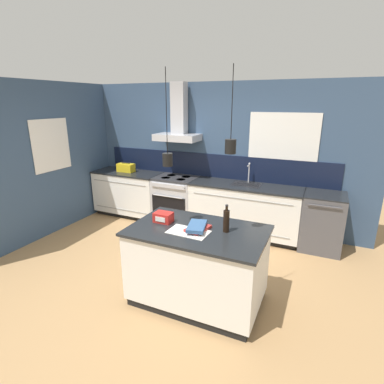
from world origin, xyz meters
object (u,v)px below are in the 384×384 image
object	(u,v)px
bottle_on_island	(226,221)
book_stack	(197,227)
red_supply_box	(163,217)
yellow_toolbox	(126,168)
dishwasher	(322,222)
oven_range	(176,200)

from	to	relation	value
bottle_on_island	book_stack	distance (m)	0.33
red_supply_box	yellow_toolbox	bearing A→B (deg)	135.03
red_supply_box	yellow_toolbox	size ratio (longest dim) A/B	0.62
dishwasher	book_stack	size ratio (longest dim) A/B	2.51
bottle_on_island	red_supply_box	size ratio (longest dim) A/B	1.48
oven_range	dishwasher	xyz separation A→B (m)	(2.58, 0.00, 0.00)
book_stack	dishwasher	bearing A→B (deg)	58.13
red_supply_box	yellow_toolbox	world-z (taller)	yellow_toolbox
bottle_on_island	book_stack	bearing A→B (deg)	-161.81
oven_range	bottle_on_island	xyz separation A→B (m)	(1.61, -1.93, 0.58)
yellow_toolbox	dishwasher	bearing A→B (deg)	-0.00
oven_range	dishwasher	bearing A→B (deg)	0.09
book_stack	oven_range	bearing A→B (deg)	122.85
dishwasher	yellow_toolbox	xyz separation A→B (m)	(-3.71, 0.00, 0.54)
oven_range	book_stack	xyz separation A→B (m)	(1.31, -2.03, 0.49)
oven_range	book_stack	distance (m)	2.47
dishwasher	red_supply_box	xyz separation A→B (m)	(-1.73, -1.98, 0.51)
oven_range	yellow_toolbox	size ratio (longest dim) A/B	2.68
dishwasher	bottle_on_island	size ratio (longest dim) A/B	2.94
oven_range	bottle_on_island	size ratio (longest dim) A/B	2.94
dishwasher	red_supply_box	world-z (taller)	red_supply_box
oven_range	bottle_on_island	world-z (taller)	bottle_on_island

